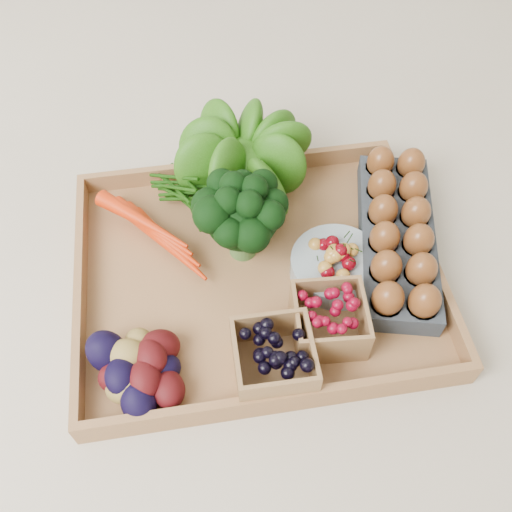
{
  "coord_description": "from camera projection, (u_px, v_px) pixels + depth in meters",
  "views": [
    {
      "loc": [
        -0.08,
        -0.5,
        0.76
      ],
      "look_at": [
        0.0,
        0.0,
        0.06
      ],
      "focal_mm": 40.0,
      "sensor_mm": 36.0,
      "label": 1
    }
  ],
  "objects": [
    {
      "name": "broccoli",
      "position": [
        242.0,
        229.0,
        0.88
      ],
      "size": [
        0.14,
        0.14,
        0.11
      ],
      "primitive_type": null,
      "color": "black",
      "rests_on": "tray"
    },
    {
      "name": "potatoes",
      "position": [
        136.0,
        366.0,
        0.76
      ],
      "size": [
        0.14,
        0.14,
        0.08
      ],
      "primitive_type": null,
      "color": "#38090B",
      "rests_on": "tray"
    },
    {
      "name": "egg_carton",
      "position": [
        396.0,
        238.0,
        0.91
      ],
      "size": [
        0.19,
        0.35,
        0.04
      ],
      "primitive_type": "cube",
      "rotation": [
        0.0,
        0.0,
        -0.25
      ],
      "color": "#323840",
      "rests_on": "tray"
    },
    {
      "name": "punnet_raspberry",
      "position": [
        329.0,
        320.0,
        0.81
      ],
      "size": [
        0.11,
        0.11,
        0.07
      ],
      "primitive_type": "cube",
      "rotation": [
        0.0,
        0.0,
        -0.08
      ],
      "color": "maroon",
      "rests_on": "tray"
    },
    {
      "name": "cherry_bowl",
      "position": [
        336.0,
        267.0,
        0.88
      ],
      "size": [
        0.14,
        0.14,
        0.04
      ],
      "primitive_type": "cylinder",
      "color": "#8C9EA5",
      "rests_on": "tray"
    },
    {
      "name": "punnet_blackberry",
      "position": [
        274.0,
        359.0,
        0.77
      ],
      "size": [
        0.11,
        0.11,
        0.07
      ],
      "primitive_type": "cube",
      "rotation": [
        0.0,
        0.0,
        -0.01
      ],
      "color": "black",
      "rests_on": "tray"
    },
    {
      "name": "tray",
      "position": [
        256.0,
        275.0,
        0.9
      ],
      "size": [
        0.55,
        0.45,
        0.01
      ],
      "primitive_type": "cube",
      "color": "#A07043",
      "rests_on": "ground"
    },
    {
      "name": "carrots",
      "position": [
        153.0,
        231.0,
        0.92
      ],
      "size": [
        0.19,
        0.14,
        0.05
      ],
      "primitive_type": null,
      "color": "red",
      "rests_on": "tray"
    },
    {
      "name": "lettuce",
      "position": [
        246.0,
        150.0,
        0.95
      ],
      "size": [
        0.15,
        0.15,
        0.15
      ],
      "primitive_type": "sphere",
      "color": "#1D470B",
      "rests_on": "tray"
    },
    {
      "name": "ground",
      "position": [
        256.0,
        278.0,
        0.91
      ],
      "size": [
        4.0,
        4.0,
        0.0
      ],
      "primitive_type": "plane",
      "color": "beige",
      "rests_on": "ground"
    }
  ]
}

